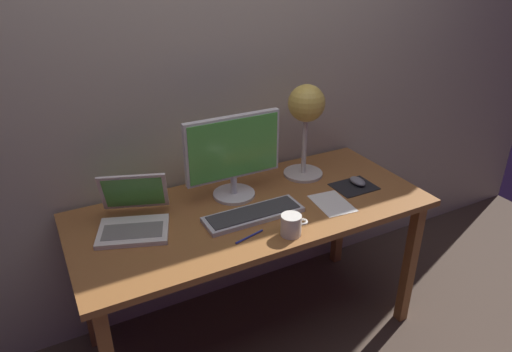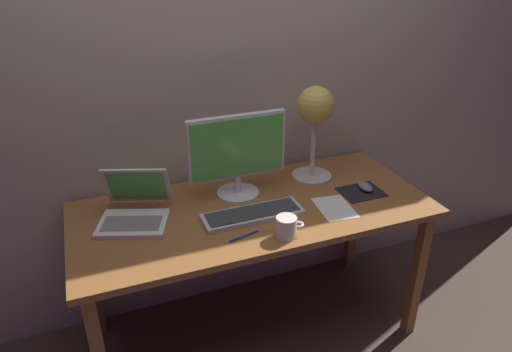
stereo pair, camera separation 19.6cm
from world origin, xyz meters
The scene contains 12 objects.
ground_plane centered at (0.00, 0.00, 0.00)m, with size 4.80×4.80×0.00m, color #47382D.
back_wall centered at (0.00, 0.40, 1.30)m, with size 4.80×0.06×2.60m, color #B2A893.
desk centered at (0.00, 0.00, 0.66)m, with size 1.60×0.70×0.74m.
monitor centered at (-0.03, 0.13, 0.96)m, with size 0.46×0.20×0.39m.
keyboard_main centered at (-0.03, -0.08, 0.75)m, with size 0.44×0.14×0.03m.
laptop centered at (-0.50, 0.10, 0.80)m, with size 0.36×0.37×0.21m.
desk_lamp centered at (0.38, 0.17, 1.08)m, with size 0.20×0.20×0.47m.
mousepad centered at (0.53, -0.06, 0.74)m, with size 0.20×0.16×0.00m, color black.
mouse centered at (0.55, -0.05, 0.76)m, with size 0.06×0.10×0.03m, color slate.
coffee_mug centered at (0.04, -0.27, 0.78)m, with size 0.12×0.08×0.09m.
paper_sheet_near_mouse centered at (0.34, -0.14, 0.74)m, with size 0.15×0.21×0.00m, color white.
pen centered at (-0.12, -0.21, 0.74)m, with size 0.01×0.01×0.14m, color #2633A5.
Camera 1 is at (-0.82, -1.60, 1.80)m, focal length 32.57 mm.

